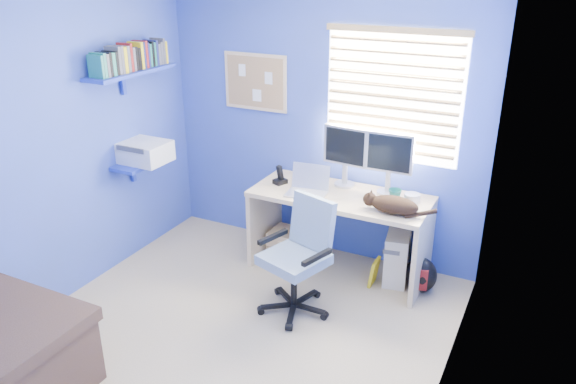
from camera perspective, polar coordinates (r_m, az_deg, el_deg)
The scene contains 21 objects.
floor at distance 4.33m, azimuth -5.80°, elevation -14.36°, with size 3.00×3.20×0.00m, color #C6B486.
wall_back at distance 5.06m, azimuth 3.31°, elevation 7.15°, with size 3.00×0.01×2.50m, color #3951A7.
wall_front at distance 2.68m, azimuth -25.62°, elevation -10.18°, with size 3.00×0.01×2.50m, color #3951A7.
wall_left at distance 4.67m, azimuth -22.27°, elevation 4.13°, with size 0.01×3.20×2.50m, color #3951A7.
wall_right at distance 3.22m, azimuth 16.60°, elevation -3.20°, with size 0.01×3.20×2.50m, color #3951A7.
desk at distance 4.96m, azimuth 5.20°, elevation -4.17°, with size 1.52×0.65×0.74m, color tan.
laptop at distance 4.74m, azimuth 1.90°, elevation 0.97°, with size 0.33×0.26×0.22m, color silver.
monitor_left at distance 4.91m, azimuth 5.87°, elevation 3.61°, with size 0.40×0.12×0.54m, color silver.
monitor_right at distance 4.78m, azimuth 10.26°, elevation 2.86°, with size 0.40×0.12×0.54m, color silver.
phone at distance 4.98m, azimuth -0.82°, elevation 1.77°, with size 0.09×0.11×0.17m, color black.
mug at distance 4.72m, azimuth 10.79°, elevation -0.31°, with size 0.10×0.09×0.10m, color #196E5C.
cd_spindle at distance 4.74m, azimuth 12.49°, elevation -0.59°, with size 0.13×0.13×0.07m, color silver.
cat at distance 4.49m, azimuth 10.75°, elevation -1.30°, with size 0.39×0.20×0.14m, color black.
tower_pc at distance 4.99m, azimuth 11.07°, elevation -6.26°, with size 0.19×0.44×0.45m, color beige.
drawer_boxes at distance 5.26m, azimuth 0.15°, elevation -5.28°, with size 0.35×0.28×0.27m, color tan.
yellow_book at distance 4.90m, azimuth 8.74°, elevation -8.04°, with size 0.03×0.17×0.24m, color yellow.
backpack at distance 4.87m, azimuth 13.36°, elevation -8.17°, with size 0.26×0.20×0.31m, color black.
office_chair at distance 4.43m, azimuth 1.04°, elevation -7.99°, with size 0.67×0.67×0.92m.
window_blinds at distance 4.75m, azimuth 10.54°, elevation 9.50°, with size 1.15×0.05×1.10m.
corkboard at distance 5.26m, azimuth -3.34°, elevation 11.09°, with size 0.64×0.02×0.52m.
wall_shelves at distance 5.03m, azimuth -15.15°, elevation 8.46°, with size 0.42×0.90×1.05m.
Camera 1 is at (1.92, -2.89, 2.60)m, focal length 35.00 mm.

